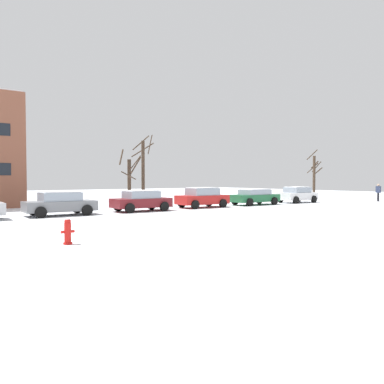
{
  "coord_description": "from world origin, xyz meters",
  "views": [
    {
      "loc": [
        -2.52,
        -14.53,
        2.17
      ],
      "look_at": [
        11.18,
        4.86,
        1.34
      ],
      "focal_mm": 35.18,
      "sensor_mm": 36.0,
      "label": 1
    }
  ],
  "objects_px": {
    "parked_car_red": "(202,197)",
    "parked_car_green": "(255,197)",
    "pedestrian_crossing": "(378,191)",
    "fire_hydrant": "(68,231)",
    "parked_car_gray": "(60,203)",
    "parked_car_maroon": "(141,200)",
    "parked_car_white": "(297,194)"
  },
  "relations": [
    {
      "from": "parked_car_red",
      "to": "parked_car_green",
      "type": "height_order",
      "value": "parked_car_red"
    },
    {
      "from": "pedestrian_crossing",
      "to": "parked_car_green",
      "type": "bearing_deg",
      "value": 165.74
    },
    {
      "from": "fire_hydrant",
      "to": "parked_car_red",
      "type": "distance_m",
      "value": 16.83
    },
    {
      "from": "parked_car_gray",
      "to": "parked_car_maroon",
      "type": "relative_size",
      "value": 1.03
    },
    {
      "from": "fire_hydrant",
      "to": "parked_car_green",
      "type": "distance_m",
      "value": 21.18
    },
    {
      "from": "parked_car_maroon",
      "to": "pedestrian_crossing",
      "type": "relative_size",
      "value": 2.31
    },
    {
      "from": "parked_car_maroon",
      "to": "parked_car_red",
      "type": "height_order",
      "value": "parked_car_red"
    },
    {
      "from": "parked_car_maroon",
      "to": "parked_car_green",
      "type": "xyz_separation_m",
      "value": [
        10.64,
        0.05,
        -0.03
      ]
    },
    {
      "from": "fire_hydrant",
      "to": "pedestrian_crossing",
      "type": "xyz_separation_m",
      "value": [
        31.87,
        6.74,
        0.54
      ]
    },
    {
      "from": "parked_car_gray",
      "to": "parked_car_maroon",
      "type": "distance_m",
      "value": 5.32
    },
    {
      "from": "fire_hydrant",
      "to": "parked_car_red",
      "type": "xyz_separation_m",
      "value": [
        13.29,
        10.31,
        0.32
      ]
    },
    {
      "from": "parked_car_red",
      "to": "parked_car_green",
      "type": "xyz_separation_m",
      "value": [
        5.32,
        -0.21,
        -0.07
      ]
    },
    {
      "from": "parked_car_maroon",
      "to": "parked_car_green",
      "type": "relative_size",
      "value": 0.9
    },
    {
      "from": "parked_car_gray",
      "to": "parked_car_red",
      "type": "relative_size",
      "value": 1.01
    },
    {
      "from": "fire_hydrant",
      "to": "parked_car_gray",
      "type": "relative_size",
      "value": 0.22
    },
    {
      "from": "parked_car_white",
      "to": "parked_car_green",
      "type": "bearing_deg",
      "value": 179.05
    },
    {
      "from": "parked_car_maroon",
      "to": "pedestrian_crossing",
      "type": "height_order",
      "value": "pedestrian_crossing"
    },
    {
      "from": "parked_car_red",
      "to": "parked_car_maroon",
      "type": "bearing_deg",
      "value": -177.3
    },
    {
      "from": "parked_car_green",
      "to": "pedestrian_crossing",
      "type": "relative_size",
      "value": 2.57
    },
    {
      "from": "parked_car_red",
      "to": "parked_car_green",
      "type": "bearing_deg",
      "value": -2.21
    },
    {
      "from": "parked_car_maroon",
      "to": "parked_car_green",
      "type": "bearing_deg",
      "value": 0.24
    },
    {
      "from": "fire_hydrant",
      "to": "pedestrian_crossing",
      "type": "distance_m",
      "value": 32.58
    },
    {
      "from": "parked_car_red",
      "to": "pedestrian_crossing",
      "type": "xyz_separation_m",
      "value": [
        18.58,
        -3.57,
        0.21
      ]
    },
    {
      "from": "parked_car_red",
      "to": "pedestrian_crossing",
      "type": "height_order",
      "value": "pedestrian_crossing"
    },
    {
      "from": "parked_car_red",
      "to": "parked_car_white",
      "type": "relative_size",
      "value": 1.04
    },
    {
      "from": "parked_car_white",
      "to": "fire_hydrant",
      "type": "bearing_deg",
      "value": -157.29
    },
    {
      "from": "parked_car_green",
      "to": "parked_car_maroon",
      "type": "bearing_deg",
      "value": -179.76
    },
    {
      "from": "fire_hydrant",
      "to": "parked_car_gray",
      "type": "xyz_separation_m",
      "value": [
        2.65,
        10.17,
        0.28
      ]
    },
    {
      "from": "parked_car_green",
      "to": "parked_car_red",
      "type": "bearing_deg",
      "value": 177.79
    },
    {
      "from": "parked_car_red",
      "to": "parked_car_green",
      "type": "distance_m",
      "value": 5.33
    },
    {
      "from": "parked_car_gray",
      "to": "parked_car_maroon",
      "type": "bearing_deg",
      "value": -1.14
    },
    {
      "from": "parked_car_maroon",
      "to": "parked_car_green",
      "type": "distance_m",
      "value": 10.64
    }
  ]
}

